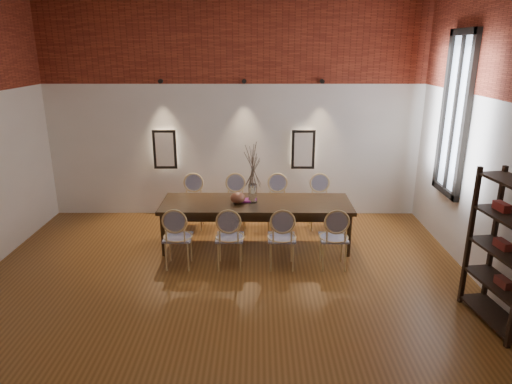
{
  "coord_description": "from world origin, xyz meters",
  "views": [
    {
      "loc": [
        0.45,
        -4.96,
        3.13
      ],
      "look_at": [
        0.42,
        1.58,
        1.05
      ],
      "focal_mm": 32.0,
      "sensor_mm": 36.0,
      "label": 1
    }
  ],
  "objects_px": {
    "chair_far_c": "(278,203)",
    "chair_far_d": "(320,203)",
    "dining_table": "(256,224)",
    "chair_near_d": "(334,237)",
    "chair_far_b": "(235,203)",
    "chair_near_c": "(282,237)",
    "shelving_rack": "(506,253)",
    "chair_near_b": "(230,237)",
    "chair_near_a": "(178,237)",
    "chair_far_a": "(193,203)",
    "vase": "(253,193)",
    "book": "(243,200)",
    "bowl": "(238,198)"
  },
  "relations": [
    {
      "from": "chair_near_d",
      "to": "chair_far_b",
      "type": "xyz_separation_m",
      "value": [
        -1.52,
        1.55,
        0.0
      ]
    },
    {
      "from": "chair_far_d",
      "to": "book",
      "type": "distance_m",
      "value": 1.56
    },
    {
      "from": "chair_near_d",
      "to": "chair_near_b",
      "type": "bearing_deg",
      "value": 180.0
    },
    {
      "from": "chair_near_d",
      "to": "chair_far_a",
      "type": "relative_size",
      "value": 1.0
    },
    {
      "from": "chair_far_a",
      "to": "shelving_rack",
      "type": "relative_size",
      "value": 0.52
    },
    {
      "from": "chair_near_b",
      "to": "vase",
      "type": "relative_size",
      "value": 3.13
    },
    {
      "from": "chair_far_c",
      "to": "vase",
      "type": "distance_m",
      "value": 0.98
    },
    {
      "from": "chair_near_a",
      "to": "chair_far_d",
      "type": "xyz_separation_m",
      "value": [
        2.29,
        1.53,
        0.0
      ]
    },
    {
      "from": "chair_near_a",
      "to": "chair_far_a",
      "type": "distance_m",
      "value": 1.54
    },
    {
      "from": "chair_far_c",
      "to": "chair_far_d",
      "type": "height_order",
      "value": "same"
    },
    {
      "from": "chair_far_d",
      "to": "book",
      "type": "xyz_separation_m",
      "value": [
        -1.36,
        -0.72,
        0.3
      ]
    },
    {
      "from": "vase",
      "to": "book",
      "type": "relative_size",
      "value": 1.15
    },
    {
      "from": "chair_near_c",
      "to": "shelving_rack",
      "type": "distance_m",
      "value": 2.9
    },
    {
      "from": "chair_near_d",
      "to": "book",
      "type": "xyz_separation_m",
      "value": [
        -1.35,
        0.82,
        0.3
      ]
    },
    {
      "from": "chair_near_b",
      "to": "chair_far_d",
      "type": "bearing_deg",
      "value": 45.28
    },
    {
      "from": "chair_near_b",
      "to": "chair_near_d",
      "type": "relative_size",
      "value": 1.0
    },
    {
      "from": "vase",
      "to": "shelving_rack",
      "type": "bearing_deg",
      "value": -37.14
    },
    {
      "from": "chair_near_b",
      "to": "shelving_rack",
      "type": "height_order",
      "value": "shelving_rack"
    },
    {
      "from": "chair_far_c",
      "to": "chair_far_d",
      "type": "relative_size",
      "value": 1.0
    },
    {
      "from": "bowl",
      "to": "chair_near_b",
      "type": "bearing_deg",
      "value": -97.23
    },
    {
      "from": "chair_near_a",
      "to": "shelving_rack",
      "type": "bearing_deg",
      "value": -19.56
    },
    {
      "from": "chair_far_c",
      "to": "dining_table",
      "type": "bearing_deg",
      "value": 63.66
    },
    {
      "from": "dining_table",
      "to": "chair_far_a",
      "type": "xyz_separation_m",
      "value": [
        -1.14,
        0.77,
        0.09
      ]
    },
    {
      "from": "chair_near_a",
      "to": "bowl",
      "type": "relative_size",
      "value": 3.92
    },
    {
      "from": "chair_near_b",
      "to": "chair_far_d",
      "type": "height_order",
      "value": "same"
    },
    {
      "from": "chair_near_b",
      "to": "vase",
      "type": "xyz_separation_m",
      "value": [
        0.33,
        0.77,
        0.43
      ]
    },
    {
      "from": "chair_far_d",
      "to": "chair_near_d",
      "type": "bearing_deg",
      "value": 90.0
    },
    {
      "from": "dining_table",
      "to": "chair_far_b",
      "type": "height_order",
      "value": "chair_far_b"
    },
    {
      "from": "chair_far_b",
      "to": "chair_far_d",
      "type": "relative_size",
      "value": 1.0
    },
    {
      "from": "dining_table",
      "to": "chair_far_a",
      "type": "height_order",
      "value": "chair_far_a"
    },
    {
      "from": "chair_far_d",
      "to": "dining_table",
      "type": "bearing_deg",
      "value": 33.95
    },
    {
      "from": "chair_near_a",
      "to": "chair_far_d",
      "type": "height_order",
      "value": "same"
    },
    {
      "from": "chair_near_a",
      "to": "chair_far_b",
      "type": "relative_size",
      "value": 1.0
    },
    {
      "from": "chair_near_b",
      "to": "bowl",
      "type": "bearing_deg",
      "value": 82.99
    },
    {
      "from": "chair_far_b",
      "to": "chair_near_d",
      "type": "bearing_deg",
      "value": 134.72
    },
    {
      "from": "chair_far_b",
      "to": "chair_near_a",
      "type": "bearing_deg",
      "value": 63.66
    },
    {
      "from": "chair_far_c",
      "to": "book",
      "type": "relative_size",
      "value": 3.62
    },
    {
      "from": "chair_far_b",
      "to": "chair_far_c",
      "type": "distance_m",
      "value": 0.76
    },
    {
      "from": "book",
      "to": "shelving_rack",
      "type": "distance_m",
      "value": 3.81
    },
    {
      "from": "chair_near_a",
      "to": "chair_near_c",
      "type": "height_order",
      "value": "same"
    },
    {
      "from": "chair_near_b",
      "to": "bowl",
      "type": "xyz_separation_m",
      "value": [
        0.09,
        0.72,
        0.37
      ]
    },
    {
      "from": "dining_table",
      "to": "chair_near_d",
      "type": "xyz_separation_m",
      "value": [
        1.14,
        -0.77,
        0.09
      ]
    },
    {
      "from": "chair_near_d",
      "to": "shelving_rack",
      "type": "bearing_deg",
      "value": -39.6
    },
    {
      "from": "chair_near_b",
      "to": "book",
      "type": "distance_m",
      "value": 0.88
    },
    {
      "from": "chair_far_a",
      "to": "chair_far_b",
      "type": "distance_m",
      "value": 0.76
    },
    {
      "from": "dining_table",
      "to": "chair_far_c",
      "type": "distance_m",
      "value": 0.86
    },
    {
      "from": "chair_near_a",
      "to": "chair_far_c",
      "type": "xyz_separation_m",
      "value": [
        1.53,
        1.53,
        0.0
      ]
    },
    {
      "from": "shelving_rack",
      "to": "chair_near_c",
      "type": "bearing_deg",
      "value": 142.5
    },
    {
      "from": "chair_near_b",
      "to": "chair_near_d",
      "type": "xyz_separation_m",
      "value": [
        1.53,
        -0.01,
        0.0
      ]
    },
    {
      "from": "chair_near_b",
      "to": "chair_near_c",
      "type": "relative_size",
      "value": 1.0
    }
  ]
}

